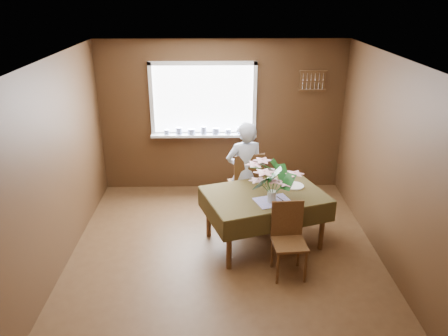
{
  "coord_description": "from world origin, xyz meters",
  "views": [
    {
      "loc": [
        -0.11,
        -4.69,
        3.23
      ],
      "look_at": [
        0.0,
        0.55,
        1.05
      ],
      "focal_mm": 35.0,
      "sensor_mm": 36.0,
      "label": 1
    }
  ],
  "objects_px": {
    "chair_far": "(247,183)",
    "chair_near": "(288,235)",
    "seated_woman": "(245,172)",
    "flower_bouquet": "(273,178)",
    "dining_table": "(265,200)"
  },
  "relations": [
    {
      "from": "seated_woman",
      "to": "flower_bouquet",
      "type": "relative_size",
      "value": 2.62
    },
    {
      "from": "chair_near",
      "to": "seated_woman",
      "type": "bearing_deg",
      "value": 104.35
    },
    {
      "from": "chair_near",
      "to": "seated_woman",
      "type": "distance_m",
      "value": 1.41
    },
    {
      "from": "chair_far",
      "to": "seated_woman",
      "type": "xyz_separation_m",
      "value": [
        -0.04,
        -0.07,
        0.19
      ]
    },
    {
      "from": "seated_woman",
      "to": "flower_bouquet",
      "type": "bearing_deg",
      "value": 93.96
    },
    {
      "from": "chair_far",
      "to": "chair_near",
      "type": "bearing_deg",
      "value": 94.35
    },
    {
      "from": "chair_far",
      "to": "dining_table",
      "type": "bearing_deg",
      "value": 92.26
    },
    {
      "from": "chair_far",
      "to": "flower_bouquet",
      "type": "xyz_separation_m",
      "value": [
        0.24,
        -0.97,
        0.5
      ]
    },
    {
      "from": "seated_woman",
      "to": "chair_far",
      "type": "bearing_deg",
      "value": -133.25
    },
    {
      "from": "dining_table",
      "to": "chair_near",
      "type": "height_order",
      "value": "chair_near"
    },
    {
      "from": "dining_table",
      "to": "chair_far",
      "type": "bearing_deg",
      "value": 85.51
    },
    {
      "from": "seated_woman",
      "to": "flower_bouquet",
      "type": "distance_m",
      "value": 0.99
    },
    {
      "from": "dining_table",
      "to": "chair_near",
      "type": "relative_size",
      "value": 1.96
    },
    {
      "from": "chair_far",
      "to": "chair_near",
      "type": "relative_size",
      "value": 1.15
    },
    {
      "from": "dining_table",
      "to": "chair_far",
      "type": "xyz_separation_m",
      "value": [
        -0.18,
        0.73,
        -0.09
      ]
    }
  ]
}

